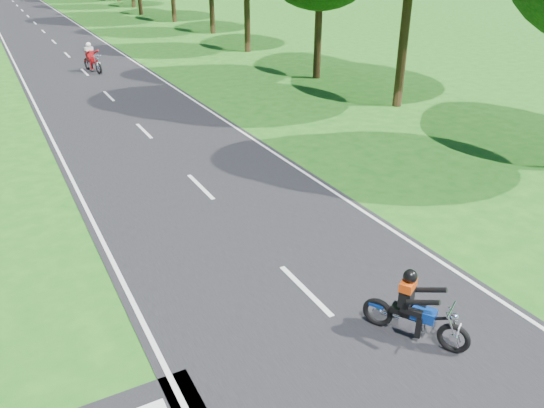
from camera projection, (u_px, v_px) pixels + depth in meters
ground at (363, 348)px, 9.52m from camera, size 160.00×160.00×0.00m
main_road at (35, 23)px, 49.08m from camera, size 7.00×140.00×0.02m
road_markings at (36, 26)px, 47.54m from camera, size 7.40×140.00×0.01m
rider_near_blue at (417, 306)px, 9.45m from camera, size 1.34×1.75×1.41m
rider_far_red at (92, 57)px, 29.84m from camera, size 1.02×2.03×1.62m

